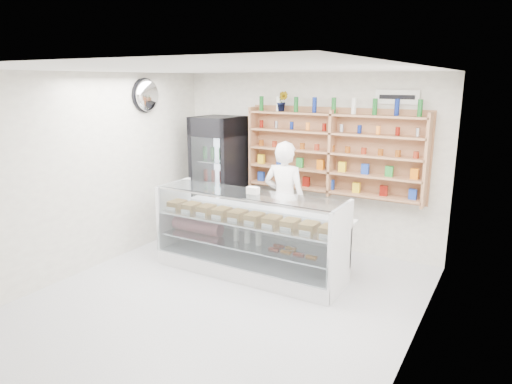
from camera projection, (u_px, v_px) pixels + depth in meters
The scene contains 8 objects.
room at pixel (219, 193), 5.35m from camera, with size 5.00×5.00×5.00m.
display_counter at pixel (250, 250), 6.46m from camera, with size 2.73×0.81×1.19m.
shop_worker at pixel (284, 200), 6.95m from camera, with size 0.66×0.43×1.81m, color white.
drinks_cooler at pixel (219, 177), 7.87m from camera, with size 0.78×0.76×2.09m.
wall_shelving at pixel (332, 153), 7.03m from camera, with size 2.84×0.28×1.33m.
potted_plant at pixel (282, 101), 7.27m from camera, with size 0.18×0.14×0.32m, color #1E6626.
security_mirror at pixel (147, 95), 7.17m from camera, with size 0.15×0.50×0.50m, color silver.
wall_sign at pixel (397, 97), 6.49m from camera, with size 0.62×0.03×0.20m, color white.
Camera 1 is at (2.99, -4.27, 2.68)m, focal length 32.00 mm.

